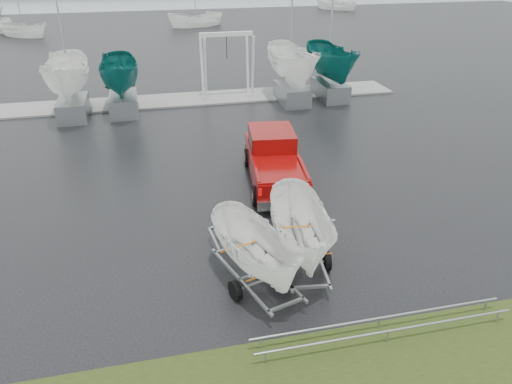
{
  "coord_description": "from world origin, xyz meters",
  "views": [
    {
      "loc": [
        -1.46,
        -18.37,
        9.18
      ],
      "look_at": [
        2.14,
        -3.03,
        1.2
      ],
      "focal_mm": 35.0,
      "sensor_mm": 36.0,
      "label": 1
    }
  ],
  "objects_px": {
    "pickup_truck": "(274,157)",
    "trailer_parked": "(256,211)",
    "boat_hoist": "(227,56)",
    "trailer_hitched": "(304,189)"
  },
  "relations": [
    {
      "from": "pickup_truck",
      "to": "boat_hoist",
      "type": "distance_m",
      "value": 12.82
    },
    {
      "from": "boat_hoist",
      "to": "trailer_parked",
      "type": "bearing_deg",
      "value": -97.93
    },
    {
      "from": "trailer_parked",
      "to": "boat_hoist",
      "type": "distance_m",
      "value": 19.96
    },
    {
      "from": "pickup_truck",
      "to": "trailer_parked",
      "type": "relative_size",
      "value": 1.31
    },
    {
      "from": "pickup_truck",
      "to": "trailer_hitched",
      "type": "xyz_separation_m",
      "value": [
        -0.85,
        -6.41,
        1.73
      ]
    },
    {
      "from": "trailer_parked",
      "to": "boat_hoist",
      "type": "relative_size",
      "value": 1.14
    },
    {
      "from": "trailer_hitched",
      "to": "boat_hoist",
      "type": "distance_m",
      "value": 19.16
    },
    {
      "from": "pickup_truck",
      "to": "trailer_parked",
      "type": "distance_m",
      "value": 7.61
    },
    {
      "from": "pickup_truck",
      "to": "boat_hoist",
      "type": "relative_size",
      "value": 1.49
    },
    {
      "from": "trailer_hitched",
      "to": "boat_hoist",
      "type": "bearing_deg",
      "value": 94.0
    }
  ]
}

